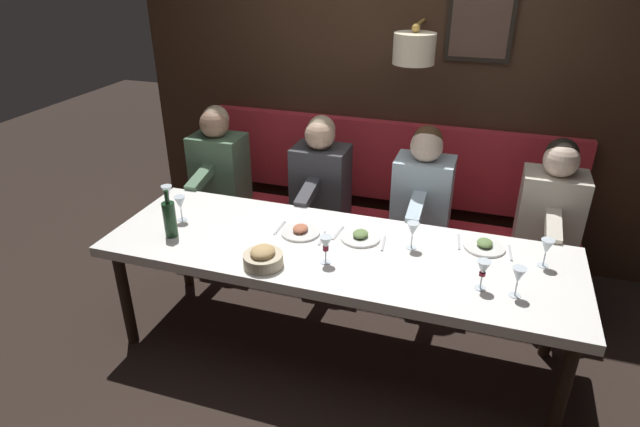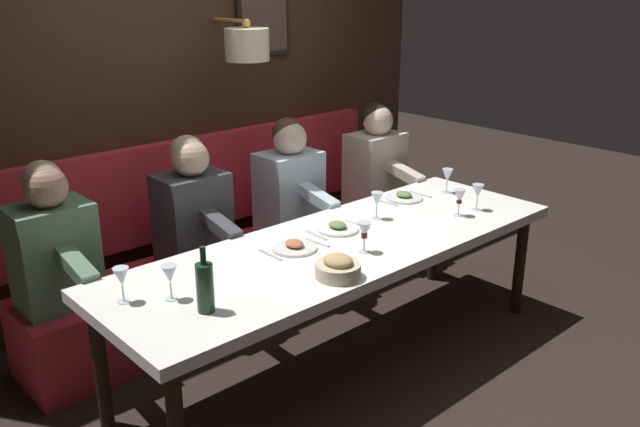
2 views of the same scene
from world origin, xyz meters
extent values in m
plane|color=black|center=(0.00, 0.00, 0.00)|extent=(12.00, 12.00, 0.00)
cube|color=white|center=(0.00, 0.00, 0.71)|extent=(0.90, 2.74, 0.06)
cylinder|color=black|center=(-0.35, -1.27, 0.34)|extent=(0.07, 0.07, 0.68)
cylinder|color=black|center=(0.35, -1.27, 0.34)|extent=(0.07, 0.07, 0.68)
cylinder|color=black|center=(0.35, 1.27, 0.34)|extent=(0.07, 0.07, 0.68)
cube|color=red|center=(0.89, 0.00, 0.23)|extent=(0.52, 2.94, 0.45)
cube|color=#382316|center=(1.48, 0.00, 1.45)|extent=(0.10, 4.14, 2.90)
cube|color=red|center=(1.39, 0.00, 0.77)|extent=(0.10, 2.94, 0.64)
cube|color=black|center=(1.42, -0.59, 1.85)|extent=(0.04, 0.45, 0.53)
cube|color=#4C382D|center=(1.40, -0.59, 1.85)|extent=(0.01, 0.39, 0.47)
cylinder|color=#B78E3D|center=(1.25, -0.20, 1.84)|extent=(0.35, 0.02, 0.02)
cylinder|color=beige|center=(1.08, -0.20, 1.70)|extent=(0.28, 0.28, 0.20)
sphere|color=#B78E3D|center=(1.08, -0.20, 1.83)|extent=(0.06, 0.06, 0.06)
cube|color=beige|center=(0.89, -1.20, 0.73)|extent=(0.30, 0.40, 0.56)
sphere|color=beige|center=(0.87, -1.20, 1.11)|extent=(0.22, 0.22, 0.22)
sphere|color=black|center=(0.90, -1.20, 1.14)|extent=(0.20, 0.20, 0.20)
cube|color=beige|center=(0.60, -1.20, 0.77)|extent=(0.33, 0.09, 0.14)
cube|color=silver|center=(0.89, -0.36, 0.73)|extent=(0.30, 0.40, 0.56)
sphere|color=beige|center=(0.87, -0.36, 1.11)|extent=(0.22, 0.22, 0.22)
sphere|color=#4C331E|center=(0.90, -0.36, 1.14)|extent=(0.20, 0.20, 0.20)
cube|color=silver|center=(0.60, -0.36, 0.77)|extent=(0.33, 0.09, 0.14)
cube|color=#3D3D42|center=(0.89, 0.39, 0.73)|extent=(0.30, 0.40, 0.56)
sphere|color=#D1A889|center=(0.87, 0.39, 1.11)|extent=(0.22, 0.22, 0.22)
sphere|color=tan|center=(0.90, 0.39, 1.14)|extent=(0.20, 0.20, 0.20)
cube|color=#3D3D42|center=(0.60, 0.39, 0.77)|extent=(0.33, 0.09, 0.14)
cube|color=#567A5B|center=(0.89, 1.23, 0.73)|extent=(0.30, 0.40, 0.56)
sphere|color=#A37A60|center=(0.87, 1.23, 1.11)|extent=(0.22, 0.22, 0.22)
sphere|color=tan|center=(0.90, 1.23, 1.14)|extent=(0.20, 0.20, 0.20)
cube|color=#567A5B|center=(0.60, 1.23, 0.77)|extent=(0.33, 0.09, 0.14)
cylinder|color=silver|center=(0.10, 0.26, 0.75)|extent=(0.24, 0.24, 0.01)
ellipsoid|color=#B76647|center=(0.10, 0.26, 0.77)|extent=(0.11, 0.09, 0.04)
cube|color=silver|center=(0.08, 0.12, 0.74)|extent=(0.17, 0.03, 0.01)
cube|color=silver|center=(0.12, 0.41, 0.74)|extent=(0.18, 0.02, 0.01)
cylinder|color=white|center=(0.27, -0.81, 0.75)|extent=(0.24, 0.24, 0.01)
ellipsoid|color=#668447|center=(0.27, -0.81, 0.77)|extent=(0.11, 0.09, 0.04)
cube|color=silver|center=(0.25, -0.96, 0.74)|extent=(0.17, 0.03, 0.01)
cube|color=silver|center=(0.29, -0.67, 0.74)|extent=(0.18, 0.03, 0.01)
cylinder|color=white|center=(0.15, -0.10, 0.75)|extent=(0.24, 0.24, 0.01)
ellipsoid|color=#668447|center=(0.15, -0.10, 0.77)|extent=(0.11, 0.09, 0.04)
cube|color=silver|center=(0.13, -0.25, 0.74)|extent=(0.17, 0.03, 0.01)
cube|color=silver|center=(0.17, 0.04, 0.74)|extent=(0.18, 0.03, 0.01)
cylinder|color=silver|center=(0.03, 1.04, 0.74)|extent=(0.06, 0.06, 0.00)
cylinder|color=silver|center=(0.03, 1.04, 0.78)|extent=(0.01, 0.01, 0.07)
cone|color=silver|center=(0.03, 1.04, 0.86)|extent=(0.07, 0.07, 0.08)
cylinder|color=silver|center=(0.17, -1.13, 0.74)|extent=(0.06, 0.06, 0.00)
cylinder|color=silver|center=(0.17, -1.13, 0.78)|extent=(0.01, 0.01, 0.07)
cone|color=silver|center=(0.17, -1.13, 0.86)|extent=(0.07, 0.07, 0.08)
cylinder|color=silver|center=(0.14, 1.21, 0.74)|extent=(0.06, 0.06, 0.00)
cylinder|color=silver|center=(0.14, 1.21, 0.78)|extent=(0.01, 0.01, 0.07)
cone|color=silver|center=(0.14, 1.21, 0.86)|extent=(0.07, 0.07, 0.08)
cylinder|color=silver|center=(-0.18, -0.98, 0.74)|extent=(0.06, 0.06, 0.00)
cylinder|color=silver|center=(-0.18, -0.98, 0.78)|extent=(0.01, 0.01, 0.07)
cone|color=silver|center=(-0.18, -0.98, 0.86)|extent=(0.07, 0.07, 0.08)
cylinder|color=silver|center=(-0.16, -0.82, 0.74)|extent=(0.06, 0.06, 0.00)
cylinder|color=silver|center=(-0.16, -0.82, 0.78)|extent=(0.01, 0.01, 0.07)
cone|color=silver|center=(-0.16, -0.82, 0.86)|extent=(0.07, 0.07, 0.08)
cylinder|color=maroon|center=(-0.16, -0.82, 0.83)|extent=(0.03, 0.03, 0.02)
cylinder|color=silver|center=(-0.17, 0.01, 0.74)|extent=(0.06, 0.06, 0.00)
cylinder|color=silver|center=(-0.17, 0.01, 0.78)|extent=(0.01, 0.01, 0.07)
cone|color=silver|center=(-0.17, 0.01, 0.86)|extent=(0.07, 0.07, 0.08)
cylinder|color=maroon|center=(-0.17, 0.01, 0.83)|extent=(0.03, 0.03, 0.03)
cylinder|color=silver|center=(0.13, -0.41, 0.74)|extent=(0.06, 0.06, 0.00)
cylinder|color=silver|center=(0.13, -0.41, 0.78)|extent=(0.01, 0.01, 0.07)
cone|color=silver|center=(0.13, -0.41, 0.86)|extent=(0.07, 0.07, 0.08)
cylinder|color=#19381E|center=(-0.18, 0.99, 0.85)|extent=(0.08, 0.08, 0.22)
cylinder|color=#19381E|center=(-0.18, 0.99, 1.00)|extent=(0.03, 0.03, 0.08)
cylinder|color=beige|center=(-0.31, 0.33, 0.78)|extent=(0.22, 0.22, 0.07)
ellipsoid|color=tan|center=(-0.31, 0.33, 0.83)|extent=(0.15, 0.13, 0.06)
camera|label=1|loc=(-2.58, -0.75, 2.32)|focal=30.08mm
camera|label=2|loc=(-2.40, 2.35, 2.10)|focal=37.37mm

